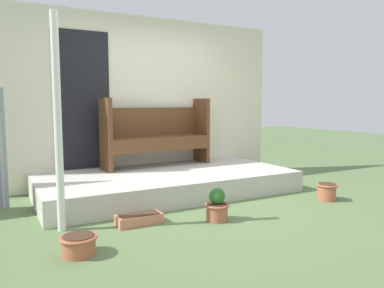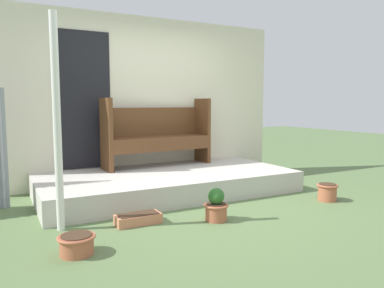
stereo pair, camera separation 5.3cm
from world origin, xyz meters
name	(u,v)px [view 1 (the left image)]	position (x,y,z in m)	size (l,w,h in m)	color
ground_plane	(201,206)	(0.00, 0.00, 0.00)	(24.00, 24.00, 0.00)	#5B7547
porch_slab	(167,182)	(-0.07, 0.85, 0.14)	(3.50, 1.70, 0.29)	beige
house_wall	(141,101)	(-0.11, 1.73, 1.30)	(4.70, 0.08, 2.60)	beige
support_post	(58,124)	(-1.65, -0.10, 1.06)	(0.08, 0.08, 2.12)	white
bench	(156,132)	(0.03, 1.44, 0.82)	(1.73, 0.53, 1.05)	brown
flower_pot_left	(79,244)	(-1.63, -0.80, 0.09)	(0.32, 0.32, 0.17)	#B26042
flower_pot_middle	(217,206)	(-0.13, -0.56, 0.16)	(0.27, 0.27, 0.36)	#B26042
flower_pot_right	(327,191)	(1.58, -0.53, 0.12)	(0.27, 0.27, 0.22)	#B26042
planter_box_rect	(139,219)	(-0.91, -0.28, 0.05)	(0.47, 0.21, 0.11)	tan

